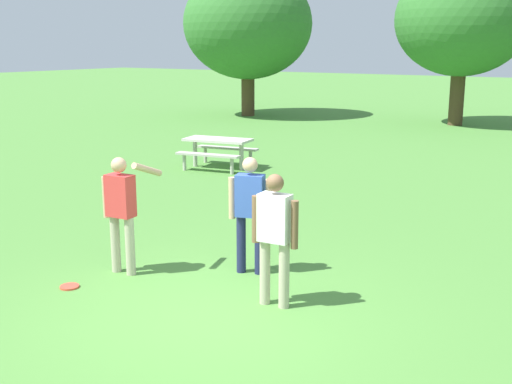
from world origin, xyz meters
The scene contains 8 objects.
ground_plane centered at (0.00, 0.00, 0.00)m, with size 120.00×120.00×0.00m, color #4C8438.
person_thrower centered at (0.48, 0.64, 0.94)m, with size 0.61×0.25×1.64m.
person_catcher centered at (-1.88, 0.48, 0.96)m, with size 0.61×0.70×1.64m.
person_bystander centered at (-0.39, 1.43, 0.94)m, with size 0.58×0.33×1.64m.
frisbee centered at (-2.09, -0.33, 0.01)m, with size 0.25×0.25×0.03m, color #E04733.
picnic_table_near centered at (-5.33, 7.43, 0.56)m, with size 1.92×1.70×0.77m.
tree_tall_left centered at (-11.55, 18.22, 3.98)m, with size 5.61×5.61×6.38m.
tree_broad_center centered at (-2.76, 19.84, 4.05)m, with size 5.11×5.11×6.24m.
Camera 1 is at (4.23, -5.59, 3.11)m, focal length 44.56 mm.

